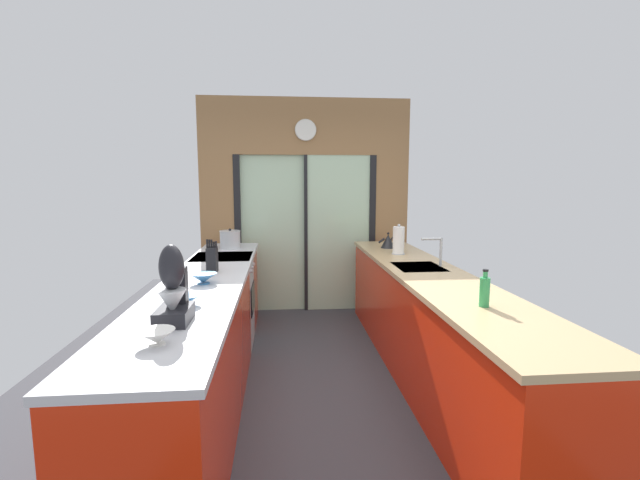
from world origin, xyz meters
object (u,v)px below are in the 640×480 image
object	(u,v)px
stand_mixer	(173,293)
stock_pot	(230,239)
paper_towel_roll	(399,241)
mixing_bowl_far	(203,278)
mixing_bowl_near	(157,337)
soap_bottle	(485,291)
kettle	(388,241)
mixing_bowl_mid	(187,300)
knife_block	(212,259)
oven_range	(224,301)

from	to	relation	value
stand_mixer	stock_pot	size ratio (longest dim) A/B	1.82
stand_mixer	paper_towel_roll	world-z (taller)	stand_mixer
mixing_bowl_far	stand_mixer	xyz separation A→B (m)	(0.00, -0.87, 0.12)
mixing_bowl_near	stock_pot	distance (m)	2.93
stock_pot	paper_towel_roll	xyz separation A→B (m)	(1.78, -0.57, 0.04)
mixing_bowl_near	mixing_bowl_far	distance (m)	1.21
stock_pot	paper_towel_roll	world-z (taller)	paper_towel_roll
mixing_bowl_near	soap_bottle	size ratio (longest dim) A/B	0.73
kettle	mixing_bowl_far	bearing A→B (deg)	-138.33
kettle	stand_mixer	bearing A→B (deg)	-125.91
kettle	paper_towel_roll	xyz separation A→B (m)	(-0.00, -0.43, 0.06)
mixing_bowl_far	stock_pot	world-z (taller)	stock_pot
soap_bottle	mixing_bowl_mid	bearing A→B (deg)	173.92
mixing_bowl_mid	kettle	bearing A→B (deg)	50.27
kettle	soap_bottle	size ratio (longest dim) A/B	1.07
knife_block	stand_mixer	size ratio (longest dim) A/B	0.65
mixing_bowl_near	stock_pot	size ratio (longest dim) A/B	0.72
oven_range	stock_pot	world-z (taller)	stock_pot
mixing_bowl_mid	stock_pot	world-z (taller)	stock_pot
soap_bottle	mixing_bowl_far	bearing A→B (deg)	157.22
mixing_bowl_far	stock_pot	size ratio (longest dim) A/B	0.86
knife_block	stock_pot	xyz separation A→B (m)	(0.00, 1.30, -0.01)
mixing_bowl_near	mixing_bowl_far	size ratio (longest dim) A/B	0.83
mixing_bowl_near	knife_block	world-z (taller)	knife_block
kettle	soap_bottle	xyz separation A→B (m)	(-0.00, -2.33, 0.02)
mixing_bowl_far	knife_block	bearing A→B (deg)	90.01
mixing_bowl_mid	knife_block	bearing A→B (deg)	90.01
oven_range	mixing_bowl_near	size ratio (longest dim) A/B	5.55
kettle	mixing_bowl_near	bearing A→B (deg)	-122.56
oven_range	kettle	distance (m)	1.92
mixing_bowl_far	kettle	bearing A→B (deg)	41.67
soap_bottle	stock_pot	bearing A→B (deg)	125.77
mixing_bowl_far	stand_mixer	distance (m)	0.88
oven_range	soap_bottle	world-z (taller)	soap_bottle
soap_bottle	mixing_bowl_near	bearing A→B (deg)	-165.59
paper_towel_roll	stand_mixer	bearing A→B (deg)	-131.30
mixing_bowl_near	stand_mixer	world-z (taller)	stand_mixer
stock_pot	mixing_bowl_far	bearing A→B (deg)	-90.00
oven_range	kettle	xyz separation A→B (m)	(1.80, 0.40, 0.54)
mixing_bowl_near	stand_mixer	bearing A→B (deg)	90.00
mixing_bowl_near	stand_mixer	xyz separation A→B (m)	(0.00, 0.33, 0.12)
stand_mixer	mixing_bowl_near	bearing A→B (deg)	-90.00
mixing_bowl_near	kettle	size ratio (longest dim) A/B	0.69
mixing_bowl_mid	stock_pot	distance (m)	2.28
knife_block	paper_towel_roll	bearing A→B (deg)	22.19
oven_range	paper_towel_roll	size ratio (longest dim) A/B	2.92
mixing_bowl_mid	paper_towel_roll	size ratio (longest dim) A/B	0.54
mixing_bowl_far	mixing_bowl_mid	bearing A→B (deg)	-90.00
mixing_bowl_mid	paper_towel_roll	distance (m)	2.47
stand_mixer	soap_bottle	world-z (taller)	stand_mixer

